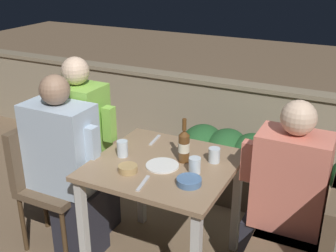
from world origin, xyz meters
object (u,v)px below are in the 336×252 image
at_px(chair_left_near, 46,173).
at_px(beer_bottle, 184,145).
at_px(person_green_blouse, 85,146).
at_px(chair_right_far, 315,220).
at_px(person_coral_top, 282,200).
at_px(chair_right_near, 308,246).
at_px(chair_left_far, 65,155).
at_px(person_blue_shirt, 67,168).

height_order(chair_left_near, beer_bottle, beer_bottle).
xyz_separation_m(person_green_blouse, chair_right_far, (1.60, -0.02, -0.12)).
bearing_deg(beer_bottle, person_green_blouse, 174.85).
xyz_separation_m(chair_right_far, person_coral_top, (-0.20, 0.00, 0.07)).
relative_size(chair_left_near, chair_right_near, 1.00).
height_order(chair_right_far, person_coral_top, person_coral_top).
distance_m(chair_left_near, chair_right_far, 1.75).
height_order(person_green_blouse, beer_bottle, person_green_blouse).
xyz_separation_m(chair_left_near, person_coral_top, (1.54, 0.25, 0.07)).
bearing_deg(chair_right_far, chair_left_far, 179.25).
xyz_separation_m(chair_left_near, beer_bottle, (0.94, 0.20, 0.32)).
xyz_separation_m(chair_right_far, beer_bottle, (-0.79, -0.05, 0.32)).
distance_m(person_green_blouse, chair_right_near, 1.62).
bearing_deg(chair_right_far, person_blue_shirt, -170.70).
relative_size(chair_left_far, chair_right_far, 1.00).
height_order(person_green_blouse, chair_right_far, person_green_blouse).
height_order(person_blue_shirt, beer_bottle, person_blue_shirt).
height_order(person_green_blouse, person_coral_top, person_green_blouse).
height_order(person_blue_shirt, person_coral_top, person_blue_shirt).
height_order(chair_left_far, chair_right_near, same).
relative_size(chair_left_far, beer_bottle, 3.19).
bearing_deg(beer_bottle, chair_left_far, 175.85).
xyz_separation_m(person_green_blouse, beer_bottle, (0.80, -0.07, 0.20)).
distance_m(chair_left_near, chair_right_near, 1.73).
bearing_deg(chair_right_far, chair_right_near, -90.22).
relative_size(person_blue_shirt, chair_right_far, 1.42).
xyz_separation_m(chair_right_near, beer_bottle, (-0.79, 0.20, 0.32)).
bearing_deg(person_blue_shirt, person_green_blouse, 101.61).
relative_size(chair_left_far, person_coral_top, 0.72).
height_order(chair_left_near, chair_left_far, same).
bearing_deg(person_coral_top, person_green_blouse, 179.04).
height_order(chair_right_near, beer_bottle, beer_bottle).
distance_m(chair_left_near, person_green_blouse, 0.33).
xyz_separation_m(person_blue_shirt, person_coral_top, (1.34, 0.25, -0.01)).
xyz_separation_m(person_green_blouse, person_coral_top, (1.40, -0.02, -0.04)).
distance_m(person_blue_shirt, chair_left_far, 0.38).
xyz_separation_m(person_blue_shirt, person_green_blouse, (-0.06, 0.28, 0.03)).
xyz_separation_m(chair_right_near, person_coral_top, (-0.19, 0.25, 0.07)).
relative_size(person_blue_shirt, chair_right_near, 1.42).
bearing_deg(person_coral_top, chair_left_far, 179.16).
bearing_deg(person_blue_shirt, person_coral_top, 10.63).
bearing_deg(chair_right_near, chair_left_far, 171.27).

